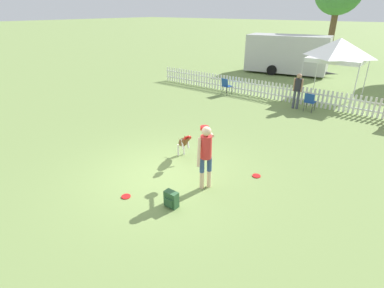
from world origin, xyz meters
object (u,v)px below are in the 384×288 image
(backpack_on_grass, at_px, (171,199))
(folding_chair_blue_left, at_px, (310,101))
(handler_person, at_px, (206,149))
(canopy_tent_main, at_px, (339,50))
(frisbee_near_dog, at_px, (126,196))
(frisbee_near_handler, at_px, (256,176))
(leaping_dog, at_px, (184,142))
(folding_chair_center, at_px, (226,85))
(equipment_trailer, at_px, (287,54))
(spectator_standing, at_px, (298,88))

(backpack_on_grass, height_order, folding_chair_blue_left, folding_chair_blue_left)
(handler_person, xyz_separation_m, canopy_tent_main, (0.22, 10.80, 1.34))
(frisbee_near_dog, bearing_deg, handler_person, 51.78)
(frisbee_near_dog, xyz_separation_m, folding_chair_blue_left, (1.31, 9.46, 0.49))
(frisbee_near_dog, bearing_deg, frisbee_near_handler, 54.08)
(frisbee_near_handler, distance_m, folding_chair_blue_left, 6.65)
(leaping_dog, bearing_deg, folding_chair_center, -125.27)
(handler_person, relative_size, equipment_trailer, 0.27)
(equipment_trailer, bearing_deg, handler_person, -84.95)
(spectator_standing, bearing_deg, folding_chair_center, -7.29)
(leaping_dog, height_order, folding_chair_blue_left, leaping_dog)
(folding_chair_center, distance_m, canopy_tent_main, 5.69)
(frisbee_near_dog, height_order, folding_chair_center, folding_chair_center)
(handler_person, height_order, leaping_dog, handler_person)
(frisbee_near_dog, bearing_deg, spectator_standing, 85.99)
(canopy_tent_main, bearing_deg, handler_person, -91.15)
(folding_chair_blue_left, xyz_separation_m, canopy_tent_main, (0.16, 2.93, 1.89))
(folding_chair_blue_left, distance_m, canopy_tent_main, 3.49)
(frisbee_near_handler, relative_size, folding_chair_blue_left, 0.27)
(handler_person, distance_m, folding_chair_blue_left, 7.89)
(spectator_standing, xyz_separation_m, equipment_trailer, (-3.59, 7.66, 0.39))
(leaping_dog, height_order, canopy_tent_main, canopy_tent_main)
(folding_chair_center, bearing_deg, handler_person, 129.60)
(folding_chair_blue_left, height_order, spectator_standing, spectator_standing)
(folding_chair_center, bearing_deg, frisbee_near_dog, 119.11)
(handler_person, distance_m, leaping_dog, 1.75)
(folding_chair_blue_left, bearing_deg, spectator_standing, -7.39)
(backpack_on_grass, bearing_deg, handler_person, 84.47)
(canopy_tent_main, relative_size, equipment_trailer, 0.47)
(frisbee_near_handler, relative_size, folding_chair_center, 0.26)
(folding_chair_blue_left, distance_m, spectator_standing, 0.79)
(leaping_dog, xyz_separation_m, folding_chair_center, (-2.99, 7.22, -0.04))
(leaping_dog, distance_m, spectator_standing, 7.14)
(equipment_trailer, bearing_deg, frisbee_near_handler, -80.67)
(backpack_on_grass, relative_size, spectator_standing, 0.25)
(frisbee_near_handler, distance_m, canopy_tent_main, 9.83)
(handler_person, bearing_deg, leaping_dog, 90.43)
(leaping_dog, xyz_separation_m, backpack_on_grass, (1.31, -2.08, -0.36))
(leaping_dog, height_order, equipment_trailer, equipment_trailer)
(frisbee_near_handler, distance_m, backpack_on_grass, 2.65)
(frisbee_near_handler, xyz_separation_m, folding_chair_center, (-5.25, 6.82, 0.51))
(folding_chair_center, height_order, spectator_standing, spectator_standing)
(frisbee_near_dog, relative_size, folding_chair_blue_left, 0.27)
(canopy_tent_main, height_order, equipment_trailer, canopy_tent_main)
(frisbee_near_handler, relative_size, equipment_trailer, 0.04)
(equipment_trailer, bearing_deg, leaping_dog, -89.35)
(folding_chair_blue_left, relative_size, spectator_standing, 0.52)
(folding_chair_center, height_order, canopy_tent_main, canopy_tent_main)
(frisbee_near_dog, xyz_separation_m, spectator_standing, (0.67, 9.55, 0.96))
(frisbee_near_dog, height_order, equipment_trailer, equipment_trailer)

